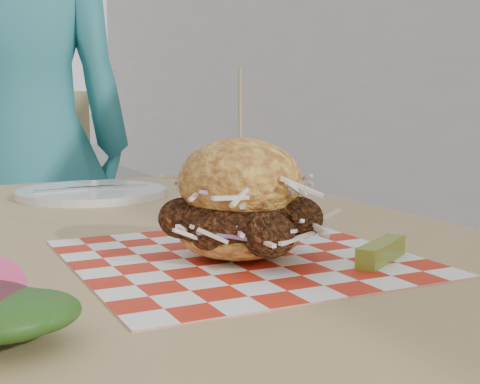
# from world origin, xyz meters

# --- Properties ---
(diner) EXTENTS (0.62, 0.43, 1.61)m
(diner) POSITION_xyz_m (-0.32, 1.23, 0.81)
(diner) COLOR teal
(diner) RESTS_ON ground
(patio_table) EXTENTS (0.80, 1.20, 0.75)m
(patio_table) POSITION_xyz_m (-0.29, 0.30, 0.67)
(patio_table) COLOR tan
(patio_table) RESTS_ON ground
(patio_chair) EXTENTS (0.53, 0.54, 0.95)m
(patio_chair) POSITION_xyz_m (-0.32, 1.37, 0.55)
(patio_chair) COLOR tan
(patio_chair) RESTS_ON ground
(paper_liner) EXTENTS (0.36, 0.36, 0.00)m
(paper_liner) POSITION_xyz_m (-0.26, 0.10, 0.75)
(paper_liner) COLOR red
(paper_liner) RESTS_ON patio_table
(sandwich) EXTENTS (0.18, 0.18, 0.21)m
(sandwich) POSITION_xyz_m (-0.26, 0.10, 0.81)
(sandwich) COLOR #EEBA43
(sandwich) RESTS_ON paper_liner
(pickle_spear) EXTENTS (0.09, 0.07, 0.02)m
(pickle_spear) POSITION_xyz_m (-0.13, 0.02, 0.76)
(pickle_spear) COLOR olive
(pickle_spear) RESTS_ON paper_liner
(place_setting) EXTENTS (0.27, 0.27, 0.02)m
(place_setting) POSITION_xyz_m (-0.29, 0.65, 0.76)
(place_setting) COLOR white
(place_setting) RESTS_ON patio_table
(kraft_tray) EXTENTS (0.15, 0.12, 0.06)m
(kraft_tray) POSITION_xyz_m (-0.03, 0.64, 0.77)
(kraft_tray) COLOR olive
(kraft_tray) RESTS_ON patio_table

